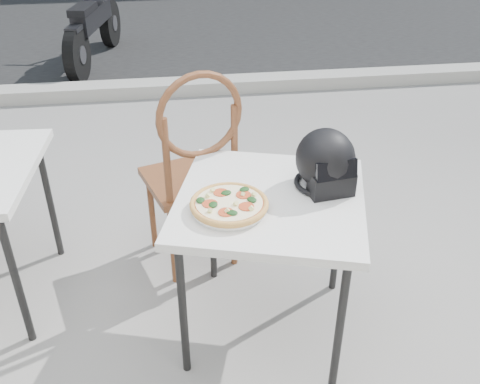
{
  "coord_description": "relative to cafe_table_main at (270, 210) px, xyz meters",
  "views": [
    {
      "loc": [
        -0.13,
        -1.96,
        1.89
      ],
      "look_at": [
        0.13,
        -0.16,
        0.77
      ],
      "focal_mm": 40.0,
      "sensor_mm": 36.0,
      "label": 1
    }
  ],
  "objects": [
    {
      "name": "cafe_table_main",
      "position": [
        0.0,
        0.0,
        0.0
      ],
      "size": [
        0.95,
        0.95,
        0.72
      ],
      "rotation": [
        0.0,
        0.0,
        -0.29
      ],
      "color": "silver",
      "rests_on": "ground"
    },
    {
      "name": "helmet",
      "position": [
        0.24,
        0.05,
        0.18
      ],
      "size": [
        0.28,
        0.29,
        0.25
      ],
      "rotation": [
        0.0,
        0.0,
        0.14
      ],
      "color": "black",
      "rests_on": "cafe_table_main"
    },
    {
      "name": "cafe_chair_main",
      "position": [
        -0.28,
        0.52,
        -0.03
      ],
      "size": [
        0.54,
        0.54,
        1.13
      ],
      "rotation": [
        0.0,
        0.0,
        3.46
      ],
      "color": "brown",
      "rests_on": "ground"
    },
    {
      "name": "curb",
      "position": [
        -0.26,
        3.14,
        -0.6
      ],
      "size": [
        30.0,
        0.25,
        0.12
      ],
      "primitive_type": "cube",
      "color": "#9E9C94",
      "rests_on": "ground"
    },
    {
      "name": "plate",
      "position": [
        -0.18,
        -0.08,
        0.07
      ],
      "size": [
        0.35,
        0.35,
        0.02
      ],
      "rotation": [
        0.0,
        0.0,
        -0.21
      ],
      "color": "white",
      "rests_on": "cafe_table_main"
    },
    {
      "name": "motorcycle",
      "position": [
        -1.14,
        4.23,
        -0.26
      ],
      "size": [
        0.54,
        1.79,
        0.9
      ],
      "rotation": [
        0.0,
        0.0,
        -0.19
      ],
      "color": "black",
      "rests_on": "street_asphalt"
    },
    {
      "name": "ground",
      "position": [
        -0.26,
        0.14,
        -0.66
      ],
      "size": [
        80.0,
        80.0,
        0.0
      ],
      "primitive_type": "plane",
      "color": "gray",
      "rests_on": "ground"
    },
    {
      "name": "pizza",
      "position": [
        -0.18,
        -0.08,
        0.1
      ],
      "size": [
        0.41,
        0.41,
        0.04
      ],
      "rotation": [
        0.0,
        0.0,
        0.42
      ],
      "color": "tan",
      "rests_on": "plate"
    },
    {
      "name": "street_asphalt",
      "position": [
        -0.26,
        7.14,
        -0.66
      ],
      "size": [
        30.0,
        8.0,
        0.0
      ],
      "primitive_type": "cube",
      "color": "black",
      "rests_on": "ground"
    }
  ]
}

